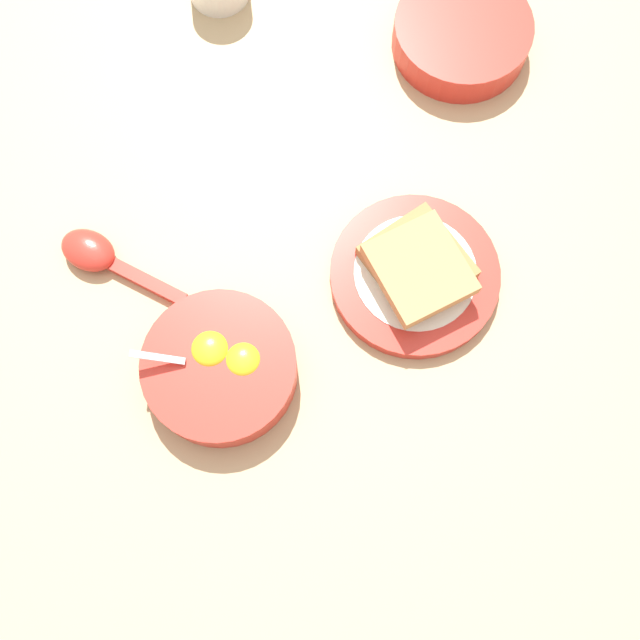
% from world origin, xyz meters
% --- Properties ---
extents(ground_plane, '(3.00, 3.00, 0.00)m').
position_xyz_m(ground_plane, '(0.00, 0.00, 0.00)').
color(ground_plane, tan).
extents(egg_bowl, '(0.16, 0.16, 0.07)m').
position_xyz_m(egg_bowl, '(0.19, -0.21, 0.02)').
color(egg_bowl, red).
rests_on(egg_bowl, ground_plane).
extents(toast_plate, '(0.18, 0.18, 0.02)m').
position_xyz_m(toast_plate, '(0.23, 0.01, 0.01)').
color(toast_plate, red).
rests_on(toast_plate, ground_plane).
extents(toast_sandwich, '(0.12, 0.11, 0.04)m').
position_xyz_m(toast_sandwich, '(0.23, 0.02, 0.04)').
color(toast_sandwich, '#9E7042').
rests_on(toast_sandwich, toast_plate).
extents(soup_spoon, '(0.15, 0.10, 0.03)m').
position_xyz_m(soup_spoon, '(0.01, -0.25, 0.01)').
color(soup_spoon, red).
rests_on(soup_spoon, ground_plane).
extents(congee_bowl, '(0.16, 0.16, 0.04)m').
position_xyz_m(congee_bowl, '(0.02, 0.24, 0.02)').
color(congee_bowl, red).
rests_on(congee_bowl, ground_plane).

